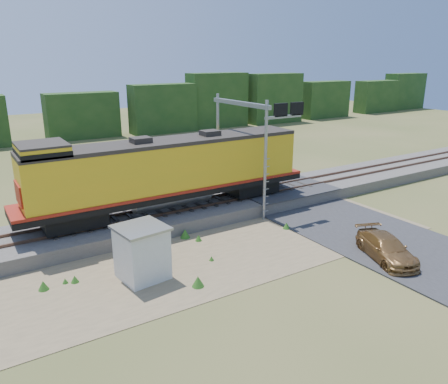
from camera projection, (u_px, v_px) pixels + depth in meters
ground at (251, 248)px, 23.72m from camera, size 140.00×140.00×0.00m
ballast at (197, 210)px, 28.45m from camera, size 70.00×5.00×0.80m
rails at (197, 203)px, 28.31m from camera, size 70.00×1.54×0.16m
dirt_shoulder at (214, 253)px, 23.10m from camera, size 26.00×8.00×0.03m
road at (333, 219)px, 27.85m from camera, size 7.00×66.00×0.86m
tree_line_north at (71, 116)px, 53.52m from camera, size 130.00×3.00×6.50m
weed_clumps at (193, 263)px, 22.01m from camera, size 15.00×6.20×0.56m
locomotive at (167, 171)px, 26.56m from camera, size 18.56×2.83×4.79m
shed at (142, 252)px, 20.19m from camera, size 2.43×2.43×2.58m
signal_gantry at (251, 127)px, 28.25m from camera, size 2.98×6.20×7.53m
car at (386, 248)px, 22.27m from camera, size 3.15×4.57×1.23m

